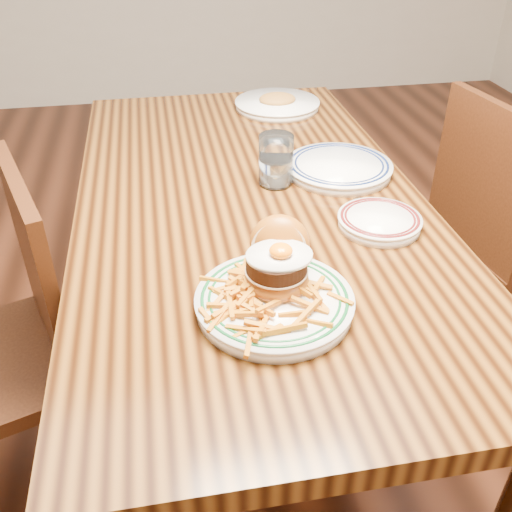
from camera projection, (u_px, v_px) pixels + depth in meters
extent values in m
plane|color=black|center=(252.00, 401.00, 1.84)|extent=(6.00, 6.00, 0.00)
cube|color=black|center=(250.00, 205.00, 1.43)|extent=(0.85, 1.60, 0.05)
cylinder|color=black|center=(125.00, 206.00, 2.19)|extent=(0.07, 0.07, 0.70)
cylinder|color=black|center=(308.00, 191.00, 2.30)|extent=(0.07, 0.07, 0.70)
cube|color=#3E1E0C|center=(37.00, 266.00, 1.29)|extent=(0.16, 0.41, 0.45)
cylinder|color=#3E1E0C|center=(88.00, 458.00, 1.42)|extent=(0.04, 0.04, 0.41)
cylinder|color=#3E1E0C|center=(55.00, 366.00, 1.69)|extent=(0.04, 0.04, 0.41)
cube|color=#3E1E0C|center=(484.00, 180.00, 1.66)|extent=(0.09, 0.42, 0.45)
cylinder|color=#3E1E0C|center=(509.00, 258.00, 2.16)|extent=(0.04, 0.04, 0.41)
cylinder|color=#3E1E0C|center=(426.00, 275.00, 2.07)|extent=(0.04, 0.04, 0.41)
cylinder|color=#3E1E0C|center=(488.00, 340.00, 1.78)|extent=(0.04, 0.04, 0.41)
cylinder|color=white|center=(274.00, 304.00, 1.05)|extent=(0.29, 0.29, 0.02)
cylinder|color=white|center=(274.00, 298.00, 1.04)|extent=(0.29, 0.29, 0.01)
torus|color=#0D4D21|center=(274.00, 297.00, 1.04)|extent=(0.27, 0.27, 0.01)
torus|color=#0D4D21|center=(274.00, 297.00, 1.04)|extent=(0.24, 0.24, 0.01)
ellipsoid|color=#944613|center=(276.00, 279.00, 1.06)|extent=(0.12, 0.12, 0.06)
cylinder|color=#E0BA8C|center=(276.00, 270.00, 1.05)|extent=(0.12, 0.12, 0.00)
cylinder|color=black|center=(277.00, 263.00, 1.04)|extent=(0.11, 0.11, 0.03)
ellipsoid|color=white|center=(279.00, 255.00, 1.03)|extent=(0.12, 0.10, 0.01)
ellipsoid|color=#FF6F05|center=(281.00, 251.00, 1.02)|extent=(0.04, 0.04, 0.02)
ellipsoid|color=#944613|center=(280.00, 244.00, 1.10)|extent=(0.14, 0.13, 0.13)
cylinder|color=#E0BA8C|center=(279.00, 250.00, 1.09)|extent=(0.11, 0.07, 0.10)
cylinder|color=white|center=(379.00, 223.00, 1.29)|extent=(0.19, 0.19, 0.02)
cylinder|color=white|center=(380.00, 218.00, 1.28)|extent=(0.19, 0.19, 0.01)
torus|color=#511212|center=(380.00, 217.00, 1.28)|extent=(0.18, 0.18, 0.01)
torus|color=#511212|center=(380.00, 217.00, 1.28)|extent=(0.16, 0.16, 0.01)
cube|color=silver|center=(387.00, 215.00, 1.30)|extent=(0.07, 0.11, 0.00)
cylinder|color=white|center=(339.00, 169.00, 1.52)|extent=(0.28, 0.28, 0.02)
cylinder|color=white|center=(339.00, 164.00, 1.52)|extent=(0.28, 0.28, 0.01)
torus|color=#0E1A46|center=(339.00, 164.00, 1.51)|extent=(0.26, 0.26, 0.01)
torus|color=#0E1A46|center=(339.00, 164.00, 1.51)|extent=(0.24, 0.24, 0.01)
cylinder|color=white|center=(276.00, 160.00, 1.44)|extent=(0.09, 0.09, 0.13)
cylinder|color=silver|center=(276.00, 171.00, 1.46)|extent=(0.07, 0.07, 0.06)
cylinder|color=white|center=(277.00, 106.00, 1.93)|extent=(0.28, 0.28, 0.02)
cylinder|color=white|center=(277.00, 102.00, 1.93)|extent=(0.29, 0.29, 0.01)
ellipsoid|color=#B58133|center=(277.00, 99.00, 1.92)|extent=(0.12, 0.10, 0.04)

